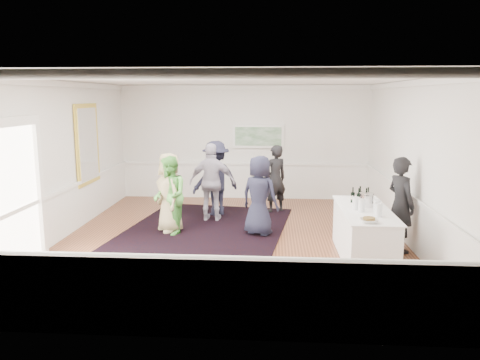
# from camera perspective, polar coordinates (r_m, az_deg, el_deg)

# --- Properties ---
(floor) EXTENTS (8.00, 8.00, 0.00)m
(floor) POSITION_cam_1_polar(r_m,az_deg,el_deg) (9.65, -0.96, -7.23)
(floor) COLOR brown
(floor) RESTS_ON ground
(ceiling) EXTENTS (7.00, 8.00, 0.02)m
(ceiling) POSITION_cam_1_polar(r_m,az_deg,el_deg) (9.21, -1.02, 12.13)
(ceiling) COLOR white
(ceiling) RESTS_ON wall_back
(wall_left) EXTENTS (0.02, 8.00, 3.20)m
(wall_left) POSITION_cam_1_polar(r_m,az_deg,el_deg) (10.21, -20.98, 2.26)
(wall_left) COLOR white
(wall_left) RESTS_ON floor
(wall_right) EXTENTS (0.02, 8.00, 3.20)m
(wall_right) POSITION_cam_1_polar(r_m,az_deg,el_deg) (9.65, 20.21, 1.89)
(wall_right) COLOR white
(wall_right) RESTS_ON floor
(wall_back) EXTENTS (7.00, 0.02, 3.20)m
(wall_back) POSITION_cam_1_polar(r_m,az_deg,el_deg) (13.26, 0.50, 4.60)
(wall_back) COLOR white
(wall_back) RESTS_ON floor
(wall_front) EXTENTS (7.00, 0.02, 3.20)m
(wall_front) POSITION_cam_1_polar(r_m,az_deg,el_deg) (5.39, -4.64, -3.64)
(wall_front) COLOR white
(wall_front) RESTS_ON floor
(wainscoting) EXTENTS (7.00, 8.00, 1.00)m
(wainscoting) POSITION_cam_1_polar(r_m,az_deg,el_deg) (9.51, -0.97, -4.36)
(wainscoting) COLOR white
(wainscoting) RESTS_ON floor
(mirror) EXTENTS (0.05, 1.25, 1.85)m
(mirror) POSITION_cam_1_polar(r_m,az_deg,el_deg) (11.35, -18.08, 4.18)
(mirror) COLOR yellow
(mirror) RESTS_ON wall_left
(doorway) EXTENTS (0.10, 1.78, 2.56)m
(doorway) POSITION_cam_1_polar(r_m,az_deg,el_deg) (8.54, -25.87, -0.75)
(doorway) COLOR white
(doorway) RESTS_ON wall_left
(landscape_painting) EXTENTS (1.44, 0.06, 0.66)m
(landscape_painting) POSITION_cam_1_polar(r_m,az_deg,el_deg) (13.17, 2.23, 5.34)
(landscape_painting) COLOR white
(landscape_painting) RESTS_ON wall_back
(area_rug) EXTENTS (3.90, 4.79, 0.02)m
(area_rug) POSITION_cam_1_polar(r_m,az_deg,el_deg) (10.35, -4.22, -5.99)
(area_rug) COLOR black
(area_rug) RESTS_ON floor
(serving_table) EXTENTS (0.86, 2.26, 0.92)m
(serving_table) POSITION_cam_1_polar(r_m,az_deg,el_deg) (8.71, 14.84, -6.34)
(serving_table) COLOR white
(serving_table) RESTS_ON floor
(bartender) EXTENTS (0.66, 0.77, 1.79)m
(bartender) POSITION_cam_1_polar(r_m,az_deg,el_deg) (9.23, 18.99, -2.84)
(bartender) COLOR black
(bartender) RESTS_ON floor
(guest_tan) EXTENTS (0.91, 1.00, 1.71)m
(guest_tan) POSITION_cam_1_polar(r_m,az_deg,el_deg) (10.11, -8.57, -1.53)
(guest_tan) COLOR tan
(guest_tan) RESTS_ON floor
(guest_green) EXTENTS (0.92, 1.01, 1.67)m
(guest_green) POSITION_cam_1_polar(r_m,az_deg,el_deg) (9.93, -8.56, -1.87)
(guest_green) COLOR #54AA44
(guest_green) RESTS_ON floor
(guest_lilac) EXTENTS (1.09, 0.49, 1.82)m
(guest_lilac) POSITION_cam_1_polar(r_m,az_deg,el_deg) (10.89, -3.43, -0.29)
(guest_lilac) COLOR #B1A9BD
(guest_lilac) RESTS_ON floor
(guest_dark_a) EXTENTS (1.36, 1.21, 1.83)m
(guest_dark_a) POSITION_cam_1_polar(r_m,az_deg,el_deg) (11.41, -2.97, 0.20)
(guest_dark_a) COLOR black
(guest_dark_a) RESTS_ON floor
(guest_dark_b) EXTENTS (0.74, 0.67, 1.70)m
(guest_dark_b) POSITION_cam_1_polar(r_m,az_deg,el_deg) (11.74, 4.31, 0.15)
(guest_dark_b) COLOR black
(guest_dark_b) RESTS_ON floor
(guest_navy) EXTENTS (0.98, 0.86, 1.68)m
(guest_navy) POSITION_cam_1_polar(r_m,az_deg,el_deg) (9.77, 2.39, -1.91)
(guest_navy) COLOR black
(guest_navy) RESTS_ON floor
(wine_bottles) EXTENTS (0.36, 0.27, 0.31)m
(wine_bottles) POSITION_cam_1_polar(r_m,az_deg,el_deg) (9.04, 14.56, -1.74)
(wine_bottles) COLOR black
(wine_bottles) RESTS_ON serving_table
(juice_pitchers) EXTENTS (0.44, 0.58, 0.24)m
(juice_pitchers) POSITION_cam_1_polar(r_m,az_deg,el_deg) (8.31, 15.33, -3.05)
(juice_pitchers) COLOR #63B942
(juice_pitchers) RESTS_ON serving_table
(ice_bucket) EXTENTS (0.26, 0.26, 0.25)m
(ice_bucket) POSITION_cam_1_polar(r_m,az_deg,el_deg) (8.77, 15.17, -2.39)
(ice_bucket) COLOR silver
(ice_bucket) RESTS_ON serving_table
(nut_bowl) EXTENTS (0.29, 0.29, 0.08)m
(nut_bowl) POSITION_cam_1_polar(r_m,az_deg,el_deg) (7.71, 15.46, -4.71)
(nut_bowl) COLOR white
(nut_bowl) RESTS_ON serving_table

